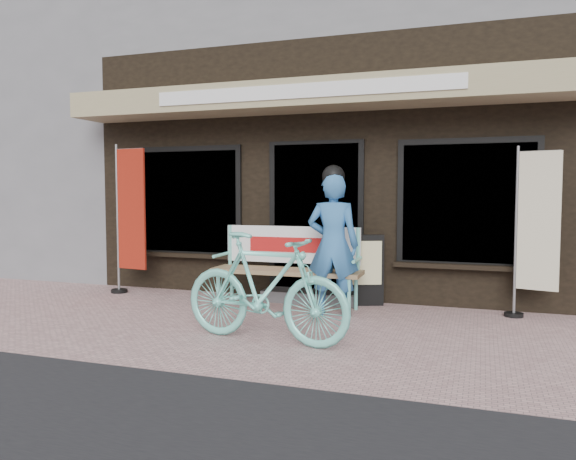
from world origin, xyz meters
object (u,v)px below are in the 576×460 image
at_px(nobori_cream, 535,230).
at_px(nobori_red, 129,217).
at_px(person, 333,242).
at_px(bicycle, 265,288).
at_px(menu_stand, 366,269).
at_px(bench, 289,260).

bearing_deg(nobori_cream, nobori_red, -163.19).
bearing_deg(person, nobori_cream, 8.68).
bearing_deg(nobori_red, nobori_cream, 9.41).
height_order(bicycle, menu_stand, bicycle).
relative_size(person, nobori_red, 0.83).
relative_size(nobori_red, nobori_cream, 1.08).
distance_m(bicycle, nobori_red, 3.42).
bearing_deg(menu_stand, person, -133.45).
bearing_deg(nobori_cream, menu_stand, -168.44).
bearing_deg(nobori_cream, bench, -159.01).
height_order(person, nobori_cream, nobori_cream).
relative_size(bench, menu_stand, 2.07).
bearing_deg(menu_stand, nobori_red, 162.98).
relative_size(nobori_cream, menu_stand, 2.18).
relative_size(person, bicycle, 1.00).
xyz_separation_m(bicycle, nobori_red, (-2.84, 1.81, 0.58)).
distance_m(bench, nobori_cream, 2.98).
height_order(bench, person, person).
xyz_separation_m(bench, nobori_cream, (2.93, 0.31, 0.44)).
bearing_deg(nobori_red, bicycle, -24.95).
xyz_separation_m(person, bicycle, (-0.32, -1.43, -0.35)).
height_order(bicycle, nobori_red, nobori_red).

